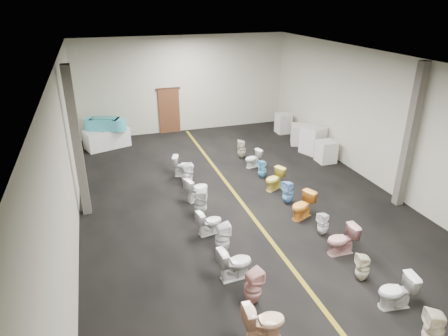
{
  "coord_description": "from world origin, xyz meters",
  "views": [
    {
      "loc": [
        -4.08,
        -10.53,
        6.2
      ],
      "look_at": [
        -0.31,
        1.0,
        0.89
      ],
      "focal_mm": 32.0,
      "sensor_mm": 36.0,
      "label": 1
    }
  ],
  "objects": [
    {
      "name": "toilet_left_9",
      "position": [
        -1.38,
        1.87,
        0.42
      ],
      "size": [
        0.4,
        0.39,
        0.84
      ],
      "primitive_type": "imported",
      "rotation": [
        0.0,
        0.0,
        1.53
      ],
      "color": "white",
      "rests_on": "floor"
    },
    {
      "name": "toilet_right_6",
      "position": [
        1.39,
        -0.37,
        0.39
      ],
      "size": [
        0.45,
        0.45,
        0.78
      ],
      "primitive_type": "imported",
      "rotation": [
        0.0,
        0.0,
        -1.23
      ],
      "color": "#7CB7F1",
      "rests_on": "floor"
    },
    {
      "name": "wall_back",
      "position": [
        0.0,
        8.0,
        2.25
      ],
      "size": [
        10.0,
        0.0,
        10.0
      ],
      "primitive_type": "plane",
      "rotation": [
        1.57,
        0.0,
        0.0
      ],
      "color": "#B8B69D",
      "rests_on": "ground"
    },
    {
      "name": "column_left",
      "position": [
        -4.75,
        1.0,
        2.25
      ],
      "size": [
        0.25,
        0.25,
        4.5
      ],
      "primitive_type": "cube",
      "color": "#59544C",
      "rests_on": "floor"
    },
    {
      "name": "toilet_right_2",
      "position": [
        1.35,
        -4.34,
        0.35
      ],
      "size": [
        0.38,
        0.37,
        0.7
      ],
      "primitive_type": "imported",
      "rotation": [
        0.0,
        0.0,
        -1.76
      ],
      "color": "beige",
      "rests_on": "floor"
    },
    {
      "name": "toilet_right_9",
      "position": [
        1.44,
        2.71,
        0.34
      ],
      "size": [
        0.74,
        0.52,
        0.68
      ],
      "primitive_type": "imported",
      "rotation": [
        0.0,
        0.0,
        -1.34
      ],
      "color": "white",
      "rests_on": "floor"
    },
    {
      "name": "aisle_stripe",
      "position": [
        0.0,
        0.0,
        0.0
      ],
      "size": [
        0.12,
        15.6,
        0.01
      ],
      "primitive_type": "cube",
      "color": "olive",
      "rests_on": "floor"
    },
    {
      "name": "door_frame",
      "position": [
        -0.8,
        7.95,
        2.12
      ],
      "size": [
        1.15,
        0.08,
        0.1
      ],
      "primitive_type": "cube",
      "color": "#331C11",
      "rests_on": "back_door"
    },
    {
      "name": "toilet_right_3",
      "position": [
        1.48,
        -3.27,
        0.4
      ],
      "size": [
        0.8,
        0.46,
        0.81
      ],
      "primitive_type": "imported",
      "rotation": [
        0.0,
        0.0,
        -1.59
      ],
      "color": "#CF9291",
      "rests_on": "floor"
    },
    {
      "name": "toilet_left_5",
      "position": [
        -1.41,
        -2.24,
        0.42
      ],
      "size": [
        0.39,
        0.38,
        0.84
      ],
      "primitive_type": "imported",
      "rotation": [
        0.0,
        0.0,
        1.58
      ],
      "color": "white",
      "rests_on": "floor"
    },
    {
      "name": "toilet_left_10",
      "position": [
        -1.31,
        2.73,
        0.39
      ],
      "size": [
        0.88,
        0.7,
        0.79
      ],
      "primitive_type": "imported",
      "rotation": [
        0.0,
        0.0,
        1.19
      ],
      "color": "white",
      "rests_on": "floor"
    },
    {
      "name": "toilet_right_4",
      "position": [
        1.5,
        -2.34,
        0.34
      ],
      "size": [
        0.4,
        0.4,
        0.69
      ],
      "primitive_type": "imported",
      "rotation": [
        0.0,
        0.0,
        -1.24
      ],
      "color": "white",
      "rests_on": "floor"
    },
    {
      "name": "appliance_crate_b",
      "position": [
        4.4,
        3.35,
        0.56
      ],
      "size": [
        1.06,
        1.06,
        1.13
      ],
      "primitive_type": "cube",
      "rotation": [
        0.0,
        0.0,
        0.38
      ],
      "color": "silver",
      "rests_on": "floor"
    },
    {
      "name": "toilet_left_7",
      "position": [
        -1.46,
        -0.23,
        0.43
      ],
      "size": [
        0.51,
        0.51,
        0.85
      ],
      "primitive_type": "imported",
      "rotation": [
        0.0,
        0.0,
        1.18
      ],
      "color": "silver",
      "rests_on": "floor"
    },
    {
      "name": "ceiling",
      "position": [
        0.0,
        0.0,
        4.5
      ],
      "size": [
        16.0,
        16.0,
        0.0
      ],
      "primitive_type": "plane",
      "rotation": [
        3.14,
        0.0,
        0.0
      ],
      "color": "black",
      "rests_on": "ground"
    },
    {
      "name": "toilet_right_7",
      "position": [
        1.41,
        0.68,
        0.38
      ],
      "size": [
        0.84,
        0.69,
        0.75
      ],
      "primitive_type": "imported",
      "rotation": [
        0.0,
        0.0,
        -1.14
      ],
      "color": "#F3DC52",
      "rests_on": "floor"
    },
    {
      "name": "toilet_right_10",
      "position": [
        1.35,
        3.73,
        0.38
      ],
      "size": [
        0.45,
        0.44,
        0.76
      ],
      "primitive_type": "imported",
      "rotation": [
        0.0,
        0.0,
        -1.93
      ],
      "color": "beige",
      "rests_on": "floor"
    },
    {
      "name": "toilet_left_8",
      "position": [
        -1.32,
        0.75,
        0.4
      ],
      "size": [
        0.87,
        0.65,
        0.79
      ],
      "primitive_type": "imported",
      "rotation": [
        0.0,
        0.0,
        1.87
      ],
      "color": "white",
      "rests_on": "floor"
    },
    {
      "name": "toilet_right_0",
      "position": [
        1.44,
        -6.38,
        0.41
      ],
      "size": [
        0.49,
        0.49,
        0.83
      ],
      "primitive_type": "imported",
      "rotation": [
        0.0,
        0.0,
        -1.94
      ],
      "color": "beige",
      "rests_on": "floor"
    },
    {
      "name": "toilet_right_5",
      "position": [
        1.39,
        -1.34,
        0.4
      ],
      "size": [
        0.91,
        0.73,
        0.81
      ],
      "primitive_type": "imported",
      "rotation": [
        0.0,
        0.0,
        -1.16
      ],
      "color": "orange",
      "rests_on": "floor"
    },
    {
      "name": "toilet_left_4",
      "position": [
        -1.46,
        -3.33,
        0.42
      ],
      "size": [
        0.85,
        0.53,
        0.83
      ],
      "primitive_type": "imported",
      "rotation": [
        0.0,
        0.0,
        1.65
      ],
      "color": "silver",
      "rests_on": "floor"
    },
    {
      "name": "toilet_right_1",
      "position": [
        1.48,
        -5.3,
        0.4
      ],
      "size": [
        0.84,
        0.55,
        0.8
      ],
      "primitive_type": "imported",
      "rotation": [
        0.0,
        0.0,
        -1.71
      ],
      "color": "white",
      "rests_on": "floor"
    },
    {
      "name": "wall_right",
      "position": [
        5.0,
        0.0,
        2.25
      ],
      "size": [
        0.0,
        16.0,
        16.0
      ],
      "primitive_type": "plane",
      "rotation": [
        1.57,
        0.0,
        -1.57
      ],
      "color": "#B8B69D",
      "rests_on": "ground"
    },
    {
      "name": "back_door",
      "position": [
        -0.8,
        7.94,
        1.05
      ],
      "size": [
        1.0,
        0.1,
        2.1
      ],
      "primitive_type": "cube",
      "color": "#562D19",
      "rests_on": "floor"
    },
    {
      "name": "appliance_crate_a",
      "position": [
        4.4,
        2.29,
        0.43
      ],
      "size": [
        0.69,
        0.69,
        0.87
      ],
      "primitive_type": "cube",
      "rotation": [
        0.0,
        0.0,
        -0.02
      ],
      "color": "silver",
      "rests_on": "floor"
    },
    {
      "name": "toilet_left_6",
      "position": [
        -1.49,
        -1.31,
        0.37
      ],
      "size": [
        0.77,
        0.52,
        0.73
      ],
      "primitive_type": "imported",
      "rotation": [
        0.0,
        0.0,
        1.73
      ],
      "color": "white",
      "rests_on": "floor"
    },
    {
      "name": "toilet_right_8",
      "position": [
        1.39,
        1.68,
        0.34
      ],
      "size": [
        0.34,
        0.33,
        0.68
      ],
      "primitive_type": "imported",
      "rotation": [
        0.0,
        0.0,
        -1.5
      ],
      "color": "#71CAF2",
      "rests_on": "floor"
    },
    {
      "name": "appliance_crate_c",
      "position": [
        4.4,
        4.47,
        0.44
      ],
      "size": [
        1.03,
        1.03,
        0.88
      ],
      "primitive_type": "cube",
      "rotation": [
        0.0,
        0.0,
        -0.42
      ],
      "color": "silver",
      "rests_on": "floor"
    },
    {
      "name": "bathtub",
      "position": [
        -3.82,
        6.74,
        1.07
      ],
      "size": [
        1.77,
        1.12,
        0.55
      ],
      "rotation": [
        0.0,
        0.0,
        -0.39
      ],
      "color": "#46BACB",
      "rests_on": "display_table"
    },
    {
      "name": "column_right",
      "position": [
        4.75,
        -1.5,
        2.25
      ],
      "size": [
        0.25,
        0.25,
        4.5
      ],
      "primitive_type": "cube",
      "color": "#59544C",
      "rests_on": "floor"
    },
    {
      "name": "toilet_left_3",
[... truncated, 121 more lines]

